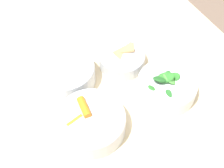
# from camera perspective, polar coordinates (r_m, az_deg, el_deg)

# --- Properties ---
(dining_table) EXTENTS (1.25, 0.87, 0.75)m
(dining_table) POSITION_cam_1_polar(r_m,az_deg,el_deg) (0.99, -1.10, -3.60)
(dining_table) COLOR beige
(dining_table) RESTS_ON ground_plane
(bowl_carrots) EXTENTS (0.17, 0.17, 0.07)m
(bowl_carrots) POSITION_cam_1_polar(r_m,az_deg,el_deg) (0.79, -3.89, -6.96)
(bowl_carrots) COLOR silver
(bowl_carrots) RESTS_ON dining_table
(bowl_greens) EXTENTS (0.16, 0.17, 0.08)m
(bowl_greens) POSITION_cam_1_polar(r_m,az_deg,el_deg) (0.86, 9.92, -0.43)
(bowl_greens) COLOR silver
(bowl_greens) RESTS_ON dining_table
(bowl_beans_hotdog) EXTENTS (0.16, 0.16, 0.06)m
(bowl_beans_hotdog) POSITION_cam_1_polar(r_m,az_deg,el_deg) (0.89, -8.22, 1.82)
(bowl_beans_hotdog) COLOR silver
(bowl_beans_hotdog) RESTS_ON dining_table
(bowl_cookies) EXTENTS (0.14, 0.14, 0.05)m
(bowl_cookies) POSITION_cam_1_polar(r_m,az_deg,el_deg) (0.92, 1.84, 4.65)
(bowl_cookies) COLOR silver
(bowl_cookies) RESTS_ON dining_table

